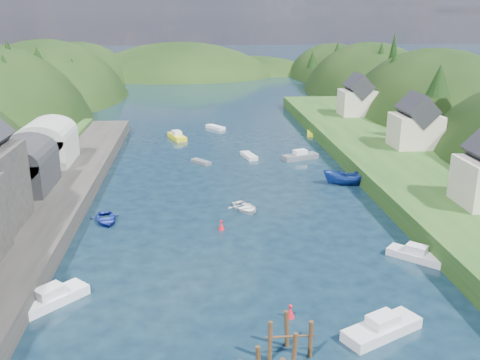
{
  "coord_description": "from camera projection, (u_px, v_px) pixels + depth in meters",
  "views": [
    {
      "loc": [
        -5.03,
        -30.57,
        22.64
      ],
      "look_at": [
        0.0,
        28.0,
        4.0
      ],
      "focal_mm": 40.0,
      "sensor_mm": 36.0,
      "label": 1
    }
  ],
  "objects": [
    {
      "name": "ground",
      "position": [
        228.0,
        162.0,
        83.77
      ],
      "size": [
        600.0,
        600.0,
        0.0
      ],
      "primitive_type": "plane",
      "color": "black",
      "rests_on": "ground"
    },
    {
      "name": "hillside_right",
      "position": [
        432.0,
        159.0,
        113.43
      ],
      "size": [
        36.0,
        245.56,
        48.0
      ],
      "color": "black",
      "rests_on": "ground"
    },
    {
      "name": "far_hills",
      "position": [
        211.0,
        102.0,
        204.91
      ],
      "size": [
        103.0,
        68.0,
        44.0
      ],
      "color": "black",
      "rests_on": "ground"
    },
    {
      "name": "hill_trees",
      "position": [
        222.0,
        80.0,
        93.68
      ],
      "size": [
        92.83,
        148.7,
        12.83
      ],
      "color": "black",
      "rests_on": "ground"
    },
    {
      "name": "quay_left",
      "position": [
        6.0,
        239.0,
        53.02
      ],
      "size": [
        12.0,
        110.0,
        2.0
      ],
      "primitive_type": "cube",
      "color": "#2D2B28",
      "rests_on": "ground"
    },
    {
      "name": "boat_sheds",
      "position": [
        34.0,
        150.0,
        69.61
      ],
      "size": [
        7.0,
        21.0,
        7.5
      ],
      "color": "#2D2D30",
      "rests_on": "quay_left"
    },
    {
      "name": "terrace_right",
      "position": [
        408.0,
        169.0,
        75.95
      ],
      "size": [
        16.0,
        120.0,
        2.4
      ],
      "primitive_type": "cube",
      "color": "#234719",
      "rests_on": "ground"
    },
    {
      "name": "right_bank_cottages",
      "position": [
        409.0,
        125.0,
        82.71
      ],
      "size": [
        9.0,
        59.24,
        8.41
      ],
      "color": "beige",
      "rests_on": "terrace_right"
    },
    {
      "name": "piling_cluster_far",
      "position": [
        290.0,
        344.0,
        36.09
      ],
      "size": [
        3.33,
        3.09,
        3.51
      ],
      "color": "#382314",
      "rests_on": "ground"
    },
    {
      "name": "channel_buoy_near",
      "position": [
        290.0,
        312.0,
        41.22
      ],
      "size": [
        0.7,
        0.7,
        1.1
      ],
      "color": "red",
      "rests_on": "ground"
    },
    {
      "name": "channel_buoy_far",
      "position": [
        221.0,
        225.0,
        57.8
      ],
      "size": [
        0.7,
        0.7,
        1.1
      ],
      "color": "red",
      "rests_on": "ground"
    },
    {
      "name": "moored_boats",
      "position": [
        249.0,
        236.0,
        54.75
      ],
      "size": [
        38.09,
        96.9,
        2.13
      ],
      "color": "white",
      "rests_on": "ground"
    }
  ]
}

